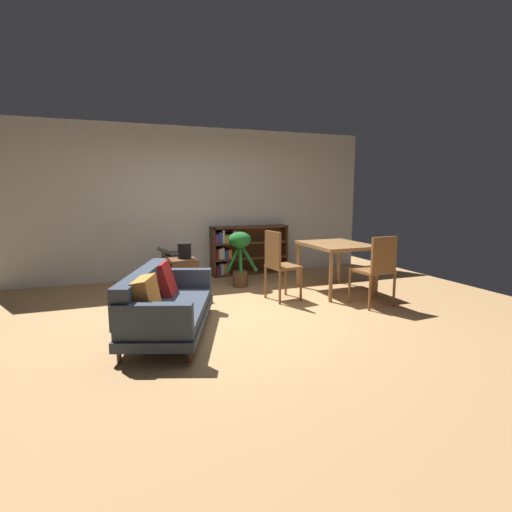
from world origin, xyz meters
TOP-DOWN VIEW (x-y plane):
  - ground_plane at (0.00, 0.00)m, footprint 8.16×8.16m
  - back_wall_panel at (0.00, 2.70)m, footprint 6.80×0.10m
  - fabric_couch at (-1.02, -0.23)m, footprint 1.34×1.95m
  - media_console at (-0.51, 1.56)m, footprint 0.38×1.12m
  - open_laptop at (-0.58, 1.69)m, footprint 0.48×0.39m
  - desk_speaker at (-0.48, 1.28)m, footprint 0.20×0.20m
  - potted_floor_plant at (0.48, 1.54)m, footprint 0.52×0.37m
  - dining_table at (1.77, 0.70)m, footprint 0.88×1.11m
  - dining_chair_near at (0.73, 0.55)m, footprint 0.45×0.48m
  - dining_chair_far at (1.84, -0.22)m, footprint 0.49×0.49m
  - bookshelf at (0.89, 2.52)m, footprint 1.48×0.30m

SIDE VIEW (x-z plane):
  - ground_plane at x=0.00m, z-range 0.00..0.00m
  - media_console at x=-0.51m, z-range 0.00..0.57m
  - fabric_couch at x=-1.02m, z-range -0.03..0.70m
  - bookshelf at x=0.89m, z-range 0.00..0.92m
  - dining_chair_far at x=1.84m, z-range 0.06..1.04m
  - dining_chair_near at x=0.73m, z-range 0.06..1.07m
  - potted_floor_plant at x=0.48m, z-range 0.12..1.03m
  - open_laptop at x=-0.58m, z-range 0.54..0.66m
  - dining_table at x=1.77m, z-range 0.30..1.06m
  - desk_speaker at x=-0.48m, z-range 0.57..0.80m
  - back_wall_panel at x=0.00m, z-range 0.00..2.70m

